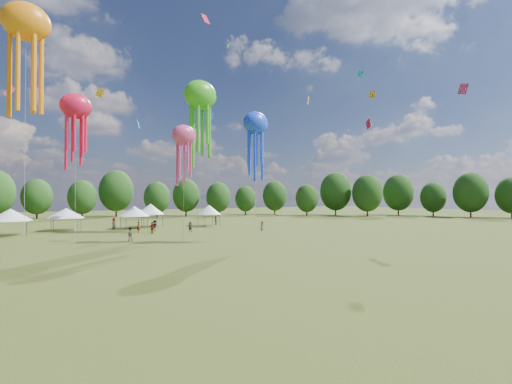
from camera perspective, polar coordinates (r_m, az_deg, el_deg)
ground at (r=22.95m, az=30.34°, el=-14.76°), size 300.00×300.00×0.00m
spectator_near at (r=48.62m, az=-19.34°, el=-6.34°), size 0.96×0.82×1.72m
spectators_far at (r=62.68m, az=-13.13°, el=-5.11°), size 20.55×18.83×1.90m
festival_tents at (r=67.33m, az=-21.81°, el=-2.91°), size 37.16×10.77×4.31m
show_kites at (r=51.42m, az=-16.29°, el=13.58°), size 28.80×18.74×26.58m
small_kites at (r=59.84m, az=-12.92°, el=25.33°), size 71.66×57.06×41.44m
treeline at (r=73.96m, az=-21.45°, el=-0.01°), size 201.57×95.24×13.43m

